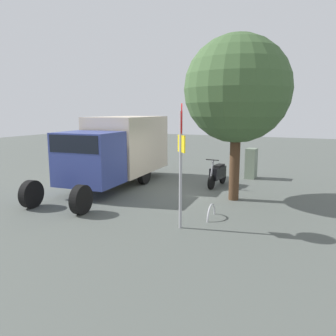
# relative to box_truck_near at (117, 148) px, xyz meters

# --- Properties ---
(ground_plane) EXTENTS (60.00, 60.00, 0.00)m
(ground_plane) POSITION_rel_box_truck_near_xyz_m (0.19, 3.33, -1.58)
(ground_plane) COLOR #4E534E
(box_truck_near) EXTENTS (7.53, 2.69, 2.85)m
(box_truck_near) POSITION_rel_box_truck_near_xyz_m (0.00, 0.00, 0.00)
(box_truck_near) COLOR black
(box_truck_near) RESTS_ON ground
(motorcycle) EXTENTS (1.81, 0.55, 1.20)m
(motorcycle) POSITION_rel_box_truck_near_xyz_m (-1.53, 3.89, -1.06)
(motorcycle) COLOR black
(motorcycle) RESTS_ON ground
(stop_sign) EXTENTS (0.71, 0.33, 3.28)m
(stop_sign) POSITION_rel_box_truck_near_xyz_m (3.76, 4.43, 0.60)
(stop_sign) COLOR #9E9EA3
(stop_sign) RESTS_ON ground
(street_tree) EXTENTS (3.59, 3.59, 5.60)m
(street_tree) POSITION_rel_box_truck_near_xyz_m (0.31, 5.01, 2.21)
(street_tree) COLOR #47301E
(street_tree) RESTS_ON ground
(utility_cabinet) EXTENTS (0.64, 0.48, 1.39)m
(utility_cabinet) POSITION_rel_box_truck_near_xyz_m (-3.78, 4.82, -0.89)
(utility_cabinet) COLOR slate
(utility_cabinet) RESTS_ON ground
(bike_rack_hoop) EXTENTS (0.85, 0.09, 0.85)m
(bike_rack_hoop) POSITION_rel_box_truck_near_xyz_m (2.61, 4.92, -1.58)
(bike_rack_hoop) COLOR #B7B7BC
(bike_rack_hoop) RESTS_ON ground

